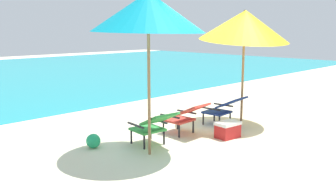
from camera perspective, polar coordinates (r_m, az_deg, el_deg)
ground_plane at (r=10.38m, az=-13.28°, el=-1.78°), size 40.00×40.00×0.00m
lounge_chair_left at (r=6.60m, az=-2.33°, el=-4.70°), size 0.64×0.93×0.68m
lounge_chair_center at (r=7.32m, az=2.66°, el=-3.21°), size 0.57×0.90×0.68m
lounge_chair_right at (r=8.09m, az=8.64°, el=-2.03°), size 0.60×0.91×0.68m
beach_umbrella_left at (r=5.96m, az=-3.08°, el=12.64°), size 1.84×1.86×2.69m
beach_umbrella_right at (r=8.06m, az=11.80°, el=10.45°), size 2.55×2.57×2.58m
beach_ball at (r=6.72m, az=-11.52°, el=-7.07°), size 0.26×0.26×0.26m
cooler_box at (r=7.27m, az=9.25°, el=-5.40°), size 0.50×0.37×0.32m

